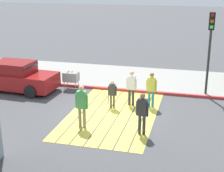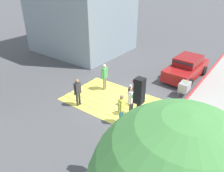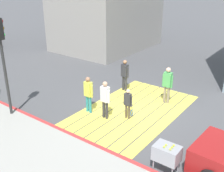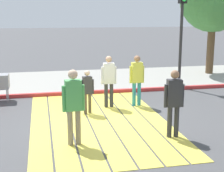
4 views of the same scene
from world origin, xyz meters
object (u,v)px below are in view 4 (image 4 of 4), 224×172
Objects in this scene: pedestrian_adult_lead at (174,99)px; pedestrian_child_with_racket at (87,90)px; traffic_light_corner at (182,13)px; pedestrian_adult_trailing at (137,77)px; street_tree at (214,0)px; pedestrian_adult_side at (109,78)px; pedestrian_teen_behind at (74,102)px.

pedestrian_adult_lead is 3.02m from pedestrian_child_with_racket.
traffic_light_corner is 3.96m from pedestrian_adult_trailing.
street_tree is 7.85m from pedestrian_adult_side.
street_tree is 3.13× the size of pedestrian_adult_side.
pedestrian_adult_lead is 0.95× the size of pedestrian_teen_behind.
pedestrian_teen_behind reaches higher than pedestrian_adult_side.
pedestrian_teen_behind is at bearing -90.65° from pedestrian_adult_lead.
pedestrian_child_with_racket is at bearing -54.33° from pedestrian_adult_side.
pedestrian_adult_trailing is at bearing 89.68° from pedestrian_adult_side.
pedestrian_teen_behind is at bearing -15.08° from pedestrian_child_with_racket.
street_tree is at bearing 131.45° from pedestrian_adult_trailing.
pedestrian_adult_lead is 2.97m from pedestrian_adult_trailing.
traffic_light_corner is 0.80× the size of street_tree.
street_tree is 3.12× the size of pedestrian_adult_lead.
traffic_light_corner is 2.49× the size of pedestrian_adult_side.
pedestrian_teen_behind is at bearing -45.06° from street_tree.
traffic_light_corner is 2.51× the size of pedestrian_adult_trailing.
pedestrian_adult_side reaches higher than pedestrian_child_with_racket.
pedestrian_adult_side is (4.41, -5.94, -2.64)m from street_tree.
pedestrian_adult_lead is 1.26× the size of pedestrian_child_with_racket.
pedestrian_adult_lead is at bearing 18.89° from pedestrian_adult_side.
pedestrian_adult_lead is (5.25, -2.43, -2.05)m from traffic_light_corner.
traffic_light_corner is at bearing -49.42° from street_tree.
pedestrian_adult_side is 1.00m from pedestrian_child_with_racket.
pedestrian_adult_side is (-0.01, -0.94, 0.01)m from pedestrian_adult_trailing.
traffic_light_corner reaches higher than pedestrian_adult_trailing.
street_tree is 2.96× the size of pedestrian_teen_behind.
street_tree is (-2.14, 2.49, 0.59)m from traffic_light_corner.
pedestrian_child_with_racket is (0.56, -1.73, -0.22)m from pedestrian_adult_trailing.
traffic_light_corner is 2.49× the size of pedestrian_adult_lead.
street_tree is at bearing 134.94° from pedestrian_teen_behind.
traffic_light_corner reaches higher than pedestrian_child_with_racket.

